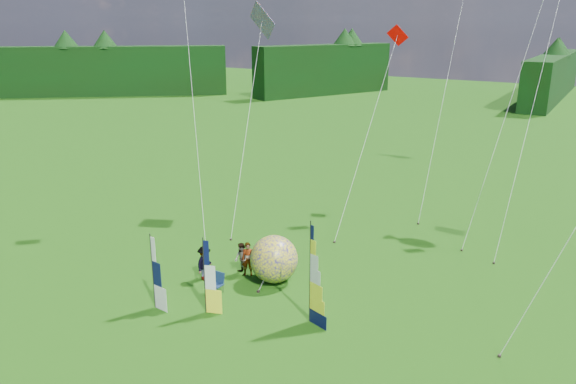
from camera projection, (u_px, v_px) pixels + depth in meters
The scene contains 17 objects.
ground at pixel (258, 351), 22.54m from camera, with size 220.00×220.00×0.00m, color #286012.
treeline_ring at pixel (256, 260), 21.36m from camera, with size 210.00×210.00×8.00m, color black, non-canonical shape.
feather_banner_main at pixel (310, 274), 24.14m from camera, with size 1.24×0.10×4.56m, color #0A0F3E, non-canonical shape.
side_banner_left at pixel (204, 277), 25.03m from camera, with size 0.98×0.10×3.54m, color #FFF825, non-canonical shape.
side_banner_far at pixel (153, 273), 25.48m from camera, with size 1.04×0.10×3.53m, color white, non-canonical shape.
bol_inflatable at pixel (274, 259), 28.25m from camera, with size 2.43×2.43×2.43m, color navy.
spectator_a at pixel (248, 259), 29.03m from camera, with size 0.65×0.43×1.80m, color #66594C.
spectator_b at pixel (242, 259), 29.14m from camera, with size 0.83×0.41×1.72m, color #66594C.
spectator_c at pixel (204, 263), 28.52m from camera, with size 1.18×0.44×1.82m, color #66594C.
spectator_d at pixel (284, 255), 29.60m from camera, with size 1.04×0.42×1.77m, color #66594C.
camp_chair at pixel (216, 284), 27.18m from camera, with size 0.60×0.60×1.04m, color #102544, non-canonical shape.
kite_whale at pixel (541, 69), 32.20m from camera, with size 3.64×14.48×20.09m, color black, non-canonical shape.
kite_rainbow_delta at pixel (247, 108), 35.21m from camera, with size 6.56×11.45×14.84m, color #E14D35, non-canonical shape.
small_kite_red at pixel (368, 126), 34.73m from camera, with size 2.63×10.18×12.94m, color #E60200, non-canonical shape.
small_kite_orange at pixel (506, 108), 32.46m from camera, with size 3.88×9.14×15.72m, color #DF3B00, non-canonical shape.
small_kite_pink at pixel (192, 88), 32.99m from camera, with size 7.85×7.74×17.78m, color #EC3A9D, non-canonical shape.
small_kite_green at pixel (453, 44), 37.60m from camera, with size 2.36×12.70×22.41m, color #3CC158, non-canonical shape.
Camera 1 is at (11.17, -16.20, 12.78)m, focal length 35.00 mm.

